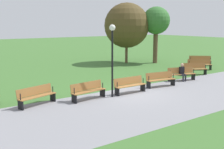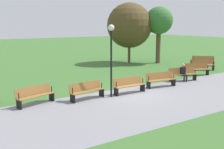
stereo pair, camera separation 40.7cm
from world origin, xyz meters
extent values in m
plane|color=#3D6B2D|center=(0.00, 0.00, 0.00)|extent=(120.00, 120.00, 0.00)
cube|color=gray|center=(0.00, 1.82, 0.00)|extent=(40.38, 6.01, 0.01)
cube|color=#996633|center=(-11.83, -4.41, 0.45)|extent=(1.78, 1.62, 0.04)
cube|color=#996633|center=(-11.96, -4.57, 0.69)|extent=(1.56, 1.37, 0.40)
cube|color=black|center=(-12.53, -3.81, 0.21)|extent=(0.29, 0.32, 0.43)
cylinder|color=black|center=(-12.52, -3.79, 0.61)|extent=(0.06, 0.06, 0.30)
cube|color=black|center=(-11.13, -5.02, 0.21)|extent=(0.29, 0.32, 0.43)
cylinder|color=black|center=(-11.12, -5.01, 0.61)|extent=(0.06, 0.06, 0.30)
cube|color=#996633|center=(-9.77, -2.87, 0.45)|extent=(1.89, 1.44, 0.04)
cube|color=#996633|center=(-9.88, -3.04, 0.69)|extent=(1.71, 1.15, 0.40)
cube|color=black|center=(-10.55, -2.37, 0.21)|extent=(0.25, 0.35, 0.43)
cylinder|color=black|center=(-10.54, -2.35, 0.61)|extent=(0.06, 0.06, 0.30)
cube|color=black|center=(-8.99, -3.37, 0.21)|extent=(0.25, 0.35, 0.43)
cylinder|color=black|center=(-8.98, -3.35, 0.61)|extent=(0.06, 0.06, 0.30)
cube|color=#996633|center=(-7.51, -1.63, 0.45)|extent=(1.97, 1.22, 0.04)
cube|color=#996633|center=(-7.59, -1.82, 0.69)|extent=(1.84, 0.91, 0.40)
cube|color=black|center=(-8.35, -1.25, 0.21)|extent=(0.21, 0.37, 0.43)
cylinder|color=black|center=(-8.34, -1.23, 0.61)|extent=(0.06, 0.06, 0.30)
cube|color=black|center=(-6.66, -2.02, 0.21)|extent=(0.21, 0.37, 0.43)
cylinder|color=black|center=(-6.66, -2.00, 0.61)|extent=(0.06, 0.06, 0.30)
cube|color=#996633|center=(-5.09, -0.73, 0.45)|extent=(2.01, 0.98, 0.04)
cube|color=#996633|center=(-5.15, -0.92, 0.69)|extent=(1.92, 0.66, 0.40)
cube|color=black|center=(-5.98, -0.47, 0.21)|extent=(0.16, 0.38, 0.43)
cylinder|color=black|center=(-5.97, -0.45, 0.61)|extent=(0.05, 0.05, 0.30)
cube|color=black|center=(-4.20, -0.99, 0.21)|extent=(0.16, 0.38, 0.43)
cylinder|color=black|center=(-4.20, -0.97, 0.61)|extent=(0.05, 0.05, 0.30)
cube|color=#996633|center=(-2.57, -0.18, 0.45)|extent=(2.01, 0.72, 0.04)
cube|color=#996633|center=(-2.60, -0.38, 0.69)|extent=(1.96, 0.38, 0.40)
cube|color=black|center=(-3.49, -0.05, 0.21)|extent=(0.11, 0.38, 0.43)
cylinder|color=black|center=(-3.48, -0.03, 0.61)|extent=(0.05, 0.05, 0.30)
cube|color=black|center=(-1.66, -0.32, 0.21)|extent=(0.11, 0.38, 0.43)
cylinder|color=black|center=(-1.65, -0.30, 0.61)|extent=(0.05, 0.05, 0.30)
cube|color=#996633|center=(0.00, 0.00, 0.45)|extent=(1.97, 0.44, 0.04)
cube|color=#996633|center=(0.00, -0.20, 0.69)|extent=(1.97, 0.10, 0.40)
cube|color=black|center=(-0.92, 0.00, 0.21)|extent=(0.06, 0.37, 0.43)
cylinder|color=black|center=(-0.92, 0.02, 0.61)|extent=(0.04, 0.04, 0.30)
cube|color=black|center=(0.92, 0.00, 0.21)|extent=(0.06, 0.37, 0.43)
cylinder|color=black|center=(0.92, 0.02, 0.61)|extent=(0.04, 0.04, 0.30)
cube|color=#996633|center=(2.57, -0.18, 0.45)|extent=(2.01, 0.72, 0.04)
cube|color=#996633|center=(2.60, -0.38, 0.69)|extent=(1.96, 0.38, 0.40)
cube|color=black|center=(1.66, -0.32, 0.21)|extent=(0.11, 0.38, 0.43)
cylinder|color=black|center=(1.65, -0.30, 0.61)|extent=(0.05, 0.05, 0.30)
cube|color=black|center=(3.49, -0.05, 0.21)|extent=(0.11, 0.38, 0.43)
cylinder|color=black|center=(3.48, -0.03, 0.61)|extent=(0.05, 0.05, 0.30)
cube|color=#996633|center=(5.09, -0.73, 0.45)|extent=(2.01, 0.98, 0.04)
cube|color=#996633|center=(5.15, -0.92, 0.69)|extent=(1.92, 0.66, 0.40)
cube|color=black|center=(4.20, -0.99, 0.21)|extent=(0.16, 0.38, 0.43)
cylinder|color=black|center=(4.20, -0.97, 0.61)|extent=(0.05, 0.05, 0.30)
cube|color=black|center=(5.98, -0.47, 0.21)|extent=(0.16, 0.38, 0.43)
cylinder|color=black|center=(5.97, -0.45, 0.61)|extent=(0.05, 0.05, 0.30)
cube|color=black|center=(-5.09, -0.75, 0.70)|extent=(0.36, 0.28, 0.50)
sphere|color=tan|center=(-5.08, -0.73, 1.09)|extent=(0.22, 0.22, 0.22)
cylinder|color=#23232D|center=(-5.12, -0.56, 0.43)|extent=(0.23, 0.38, 0.13)
cylinder|color=#23232D|center=(-5.07, -0.38, 0.21)|extent=(0.14, 0.14, 0.43)
cylinder|color=#23232D|center=(-4.95, -0.61, 0.43)|extent=(0.23, 0.38, 0.13)
cylinder|color=#23232D|center=(-4.90, -0.43, 0.21)|extent=(0.14, 0.14, 0.43)
cylinder|color=brown|center=(-9.67, -8.15, 1.64)|extent=(0.44, 0.44, 3.27)
sphere|color=#336B2D|center=(-9.67, -8.15, 4.14)|extent=(2.66, 2.66, 2.66)
cylinder|color=brown|center=(-7.39, -9.84, 1.12)|extent=(0.26, 0.26, 2.24)
sphere|color=#4C3D1E|center=(-7.39, -9.84, 3.66)|extent=(4.37, 4.37, 4.37)
cylinder|color=black|center=(1.29, 0.07, 1.76)|extent=(0.10, 0.10, 3.51)
sphere|color=white|center=(1.29, 0.07, 3.65)|extent=(0.32, 0.32, 0.32)
camera|label=1|loc=(9.55, 11.84, 3.87)|focal=44.66mm
camera|label=2|loc=(9.21, 12.07, 3.87)|focal=44.66mm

